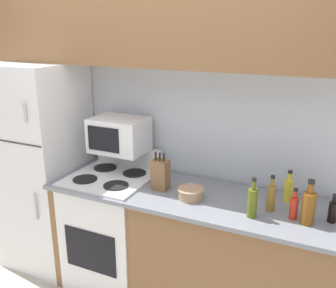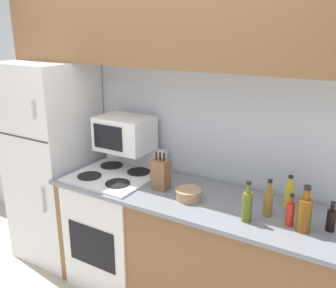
# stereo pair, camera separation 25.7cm
# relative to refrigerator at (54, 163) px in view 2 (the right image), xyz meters

# --- Properties ---
(wall_back) EXTENTS (8.00, 0.05, 2.55)m
(wall_back) POSITION_rel_refrigerator_xyz_m (1.03, 0.35, 0.39)
(wall_back) COLOR silver
(wall_back) RESTS_ON ground_plane
(lower_cabinets) EXTENTS (2.05, 0.65, 0.91)m
(lower_cabinets) POSITION_rel_refrigerator_xyz_m (1.35, -0.01, -0.42)
(lower_cabinets) COLOR brown
(lower_cabinets) RESTS_ON ground_plane
(refrigerator) EXTENTS (0.65, 0.66, 1.76)m
(refrigerator) POSITION_rel_refrigerator_xyz_m (0.00, 0.00, 0.00)
(refrigerator) COLOR white
(refrigerator) RESTS_ON ground_plane
(upper_cabinets) EXTENTS (2.70, 0.35, 0.63)m
(upper_cabinets) POSITION_rel_refrigerator_xyz_m (1.03, 0.15, 1.20)
(upper_cabinets) COLOR brown
(upper_cabinets) RESTS_ON refrigerator
(stove) EXTENTS (0.61, 0.63, 1.09)m
(stove) POSITION_rel_refrigerator_xyz_m (0.70, -0.02, -0.40)
(stove) COLOR white
(stove) RESTS_ON ground_plane
(microwave) EXTENTS (0.42, 0.32, 0.27)m
(microwave) POSITION_rel_refrigerator_xyz_m (0.71, 0.12, 0.35)
(microwave) COLOR white
(microwave) RESTS_ON stove
(knife_block) EXTENTS (0.11, 0.10, 0.28)m
(knife_block) POSITION_rel_refrigerator_xyz_m (1.14, -0.04, 0.14)
(knife_block) COLOR brown
(knife_block) RESTS_ON lower_cabinets
(bowl) EXTENTS (0.18, 0.18, 0.07)m
(bowl) POSITION_rel_refrigerator_xyz_m (1.39, -0.09, 0.07)
(bowl) COLOR tan
(bowl) RESTS_ON lower_cabinets
(bottle_whiskey) EXTENTS (0.08, 0.08, 0.28)m
(bottle_whiskey) POSITION_rel_refrigerator_xyz_m (2.15, -0.11, 0.14)
(bottle_whiskey) COLOR brown
(bottle_whiskey) RESTS_ON lower_cabinets
(bottle_vinegar) EXTENTS (0.06, 0.06, 0.24)m
(bottle_vinegar) POSITION_rel_refrigerator_xyz_m (1.92, -0.04, 0.12)
(bottle_vinegar) COLOR olive
(bottle_vinegar) RESTS_ON lower_cabinets
(bottle_hot_sauce) EXTENTS (0.05, 0.05, 0.20)m
(bottle_hot_sauce) POSITION_rel_refrigerator_xyz_m (2.06, -0.09, 0.11)
(bottle_hot_sauce) COLOR red
(bottle_hot_sauce) RESTS_ON lower_cabinets
(bottle_cooking_spray) EXTENTS (0.06, 0.06, 0.22)m
(bottle_cooking_spray) POSITION_rel_refrigerator_xyz_m (2.00, 0.15, 0.12)
(bottle_cooking_spray) COLOR gold
(bottle_cooking_spray) RESTS_ON lower_cabinets
(bottle_olive_oil) EXTENTS (0.06, 0.06, 0.26)m
(bottle_olive_oil) POSITION_rel_refrigerator_xyz_m (1.83, -0.17, 0.13)
(bottle_olive_oil) COLOR #5B6619
(bottle_olive_oil) RESTS_ON lower_cabinets
(bottle_soy_sauce) EXTENTS (0.05, 0.05, 0.18)m
(bottle_soy_sauce) POSITION_rel_refrigerator_xyz_m (2.28, -0.03, 0.10)
(bottle_soy_sauce) COLOR black
(bottle_soy_sauce) RESTS_ON lower_cabinets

